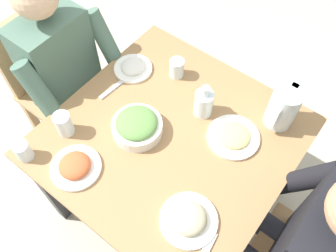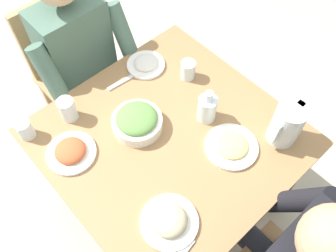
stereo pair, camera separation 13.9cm
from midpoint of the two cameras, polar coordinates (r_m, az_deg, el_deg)
The scene contains 16 objects.
ground_plane at distance 2.11m, azimuth -1.57°, elevation -11.88°, with size 8.00×8.00×0.00m, color #B7AD99.
dining_table at distance 1.56m, azimuth -2.08°, elevation -3.87°, with size 0.96×0.96×0.72m.
chair_near at distance 2.02m, azimuth -19.64°, elevation 6.73°, with size 0.40×0.40×0.90m.
diner_near at distance 1.79m, azimuth -16.79°, elevation 6.81°, with size 0.48×0.53×1.19m.
diner_far at distance 1.40m, azimuth 15.33°, elevation -17.03°, with size 0.48×0.53×1.19m.
water_pitcher at distance 1.48m, azimuth 15.47°, elevation 2.70°, with size 0.16×0.12×0.19m.
salad_bowl at distance 1.46m, azimuth -7.73°, elevation -0.14°, with size 0.21×0.21×0.09m.
plate_fries at distance 1.46m, azimuth 7.80°, elevation -1.83°, with size 0.22×0.22×0.04m.
plate_rice_curry at distance 1.44m, azimuth -17.38°, elevation -6.41°, with size 0.20×0.20×0.05m.
plate_yoghurt at distance 1.69m, azimuth -8.02°, elevation 9.11°, with size 0.18×0.18×0.04m.
plate_beans at distance 1.30m, azimuth 0.19°, elevation -14.94°, with size 0.21×0.21×0.06m.
water_glass_near_left at distance 1.63m, azimuth -1.04°, elevation 9.12°, with size 0.07×0.07×0.09m, color silver.
water_glass_far_left at distance 1.52m, azimuth -24.67°, elevation -3.85°, with size 0.06×0.06×0.09m, color silver.
water_glass_far_right at distance 1.51m, azimuth -18.91°, elevation 0.12°, with size 0.07×0.07×0.11m, color silver.
oil_carafe at distance 1.49m, azimuth 3.09°, elevation 3.37°, with size 0.08×0.08×0.16m.
knife_near at distance 1.64m, azimuth -10.84°, elevation 6.09°, with size 0.18×0.02×0.01m, color silver.
Camera 1 is at (0.61, 0.46, 1.97)m, focal length 38.01 mm.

